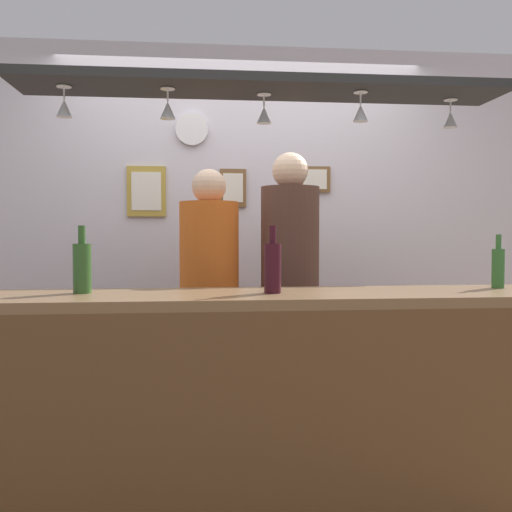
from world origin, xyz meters
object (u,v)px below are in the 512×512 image
object	(u,v)px
person_middle_orange_shirt	(209,285)
person_right_brown_shirt	(290,273)
picture_frame_upper_small	(315,179)
bottle_beer_green_import	(498,267)
picture_frame_crest	(233,188)
picture_frame_caricature	(146,191)
wall_clock	(192,129)
bottle_champagne_green	(82,267)
bottle_wine_dark_red	(273,267)

from	to	relation	value
person_middle_orange_shirt	person_right_brown_shirt	size ratio (longest dim) A/B	0.94
person_right_brown_shirt	picture_frame_upper_small	world-z (taller)	person_right_brown_shirt
bottle_beer_green_import	picture_frame_crest	distance (m)	1.84
picture_frame_upper_small	picture_frame_caricature	bearing A→B (deg)	180.00
person_right_brown_shirt	wall_clock	distance (m)	1.27
person_middle_orange_shirt	bottle_beer_green_import	world-z (taller)	person_middle_orange_shirt
person_middle_orange_shirt	picture_frame_crest	bearing A→B (deg)	74.65
bottle_champagne_green	bottle_wine_dark_red	world-z (taller)	same
bottle_champagne_green	picture_frame_upper_small	xyz separation A→B (m)	(1.32, 1.34, 0.52)
person_right_brown_shirt	bottle_wine_dark_red	world-z (taller)	person_right_brown_shirt
bottle_beer_green_import	picture_frame_upper_small	bearing A→B (deg)	116.07
person_middle_orange_shirt	picture_frame_caricature	distance (m)	0.96
picture_frame_caricature	person_right_brown_shirt	bearing A→B (deg)	-36.14
bottle_wine_dark_red	picture_frame_upper_small	distance (m)	1.59
bottle_beer_green_import	wall_clock	xyz separation A→B (m)	(-1.49, 1.29, 0.87)
person_right_brown_shirt	bottle_champagne_green	size ratio (longest dim) A/B	5.94
wall_clock	picture_frame_caricature	bearing A→B (deg)	178.84
person_middle_orange_shirt	bottle_wine_dark_red	world-z (taller)	person_middle_orange_shirt
picture_frame_caricature	wall_clock	bearing A→B (deg)	-1.16
bottle_beer_green_import	picture_frame_upper_small	world-z (taller)	picture_frame_upper_small
picture_frame_crest	picture_frame_upper_small	xyz separation A→B (m)	(0.57, 0.00, 0.06)
person_middle_orange_shirt	picture_frame_upper_small	bearing A→B (deg)	40.68
bottle_wine_dark_red	picture_frame_caricature	distance (m)	1.63
person_right_brown_shirt	picture_frame_upper_small	distance (m)	0.93
picture_frame_upper_small	bottle_champagne_green	bearing A→B (deg)	-134.65
person_right_brown_shirt	bottle_beer_green_import	size ratio (longest dim) A/B	6.85
bottle_beer_green_import	bottle_champagne_green	xyz separation A→B (m)	(-1.96, -0.04, 0.01)
bottle_champagne_green	picture_frame_caricature	size ratio (longest dim) A/B	0.88
person_right_brown_shirt	picture_frame_crest	world-z (taller)	person_right_brown_shirt
bottle_beer_green_import	bottle_champagne_green	world-z (taller)	bottle_champagne_green
bottle_champagne_green	picture_frame_crest	bearing A→B (deg)	60.70
picture_frame_caricature	bottle_beer_green_import	bearing A→B (deg)	-35.93
bottle_wine_dark_red	picture_frame_crest	distance (m)	1.50
picture_frame_crest	picture_frame_caricature	xyz separation A→B (m)	(-0.59, 0.00, -0.03)
picture_frame_caricature	person_middle_orange_shirt	bearing A→B (deg)	-57.43
person_right_brown_shirt	picture_frame_caricature	distance (m)	1.21
bottle_wine_dark_red	picture_frame_caricature	size ratio (longest dim) A/B	0.88
bottle_wine_dark_red	person_right_brown_shirt	bearing A→B (deg)	75.31
bottle_wine_dark_red	picture_frame_upper_small	world-z (taller)	picture_frame_upper_small
person_middle_orange_shirt	wall_clock	xyz separation A→B (m)	(-0.10, 0.64, 1.01)
person_middle_orange_shirt	person_right_brown_shirt	xyz separation A→B (m)	(0.47, 0.00, 0.07)
picture_frame_crest	picture_frame_caricature	bearing A→B (deg)	180.00
person_middle_orange_shirt	bottle_champagne_green	distance (m)	0.92
bottle_beer_green_import	wall_clock	distance (m)	2.15
bottle_champagne_green	wall_clock	bearing A→B (deg)	70.51
person_right_brown_shirt	bottle_wine_dark_red	distance (m)	0.81
bottle_wine_dark_red	bottle_champagne_green	bearing A→B (deg)	174.34
bottle_beer_green_import	wall_clock	bearing A→B (deg)	138.97
bottle_champagne_green	wall_clock	size ratio (longest dim) A/B	1.36
picture_frame_upper_small	person_right_brown_shirt	bearing A→B (deg)	-113.41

